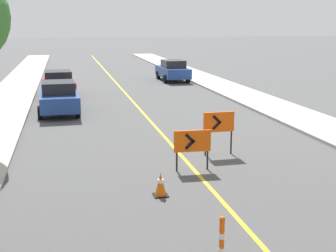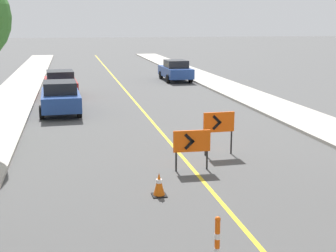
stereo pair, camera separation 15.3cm
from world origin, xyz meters
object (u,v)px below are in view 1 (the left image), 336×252
(delineator_post_rear, at_px, (221,251))
(arrow_barricade_primary, at_px, (192,143))
(traffic_cone_fourth, at_px, (161,184))
(parked_car_curb_near, at_px, (59,97))
(parked_car_curb_mid, at_px, (58,84))
(parked_car_curb_far, at_px, (173,70))
(arrow_barricade_secondary, at_px, (219,124))

(delineator_post_rear, xyz_separation_m, arrow_barricade_primary, (1.11, 5.95, 0.38))
(traffic_cone_fourth, xyz_separation_m, parked_car_curb_near, (-2.61, 12.04, 0.49))
(arrow_barricade_primary, height_order, parked_car_curb_mid, parked_car_curb_mid)
(parked_car_curb_far, bearing_deg, parked_car_curb_mid, -144.78)
(parked_car_curb_near, bearing_deg, parked_car_curb_mid, 88.76)
(traffic_cone_fourth, xyz_separation_m, parked_car_curb_far, (5.80, 23.58, 0.49))
(arrow_barricade_secondary, bearing_deg, parked_car_curb_near, 119.94)
(traffic_cone_fourth, xyz_separation_m, arrow_barricade_primary, (1.36, 1.89, 0.56))
(traffic_cone_fourth, relative_size, parked_car_curb_near, 0.14)
(traffic_cone_fourth, height_order, parked_car_curb_far, parked_car_curb_far)
(arrow_barricade_primary, relative_size, arrow_barricade_secondary, 0.85)
(parked_car_curb_near, xyz_separation_m, parked_car_curb_far, (8.40, 11.54, 0.00))
(arrow_barricade_primary, distance_m, parked_car_curb_mid, 15.93)
(delineator_post_rear, relative_size, arrow_barricade_secondary, 0.77)
(traffic_cone_fourth, xyz_separation_m, arrow_barricade_secondary, (2.68, 3.37, 0.74))
(parked_car_curb_mid, relative_size, parked_car_curb_far, 1.01)
(parked_car_curb_mid, xyz_separation_m, parked_car_curb_far, (8.47, 6.28, 0.00))
(delineator_post_rear, distance_m, parked_car_curb_near, 16.35)
(traffic_cone_fourth, xyz_separation_m, parked_car_curb_mid, (-2.68, 17.30, 0.49))
(arrow_barricade_primary, bearing_deg, delineator_post_rear, -98.75)
(delineator_post_rear, distance_m, parked_car_curb_mid, 21.56)
(arrow_barricade_secondary, xyz_separation_m, parked_car_curb_near, (-5.29, 8.67, -0.25))
(parked_car_curb_near, bearing_deg, arrow_barricade_primary, -70.67)
(arrow_barricade_secondary, xyz_separation_m, parked_car_curb_mid, (-5.36, 13.93, -0.25))
(arrow_barricade_secondary, relative_size, parked_car_curb_far, 0.34)
(traffic_cone_fourth, relative_size, arrow_barricade_secondary, 0.43)
(traffic_cone_fourth, distance_m, parked_car_curb_near, 12.33)
(parked_car_curb_mid, height_order, parked_car_curb_far, same)
(delineator_post_rear, relative_size, arrow_barricade_primary, 0.91)
(traffic_cone_fourth, distance_m, arrow_barricade_primary, 2.40)
(arrow_barricade_primary, xyz_separation_m, parked_car_curb_far, (4.43, 21.68, -0.07))
(parked_car_curb_mid, bearing_deg, parked_car_curb_near, -92.51)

